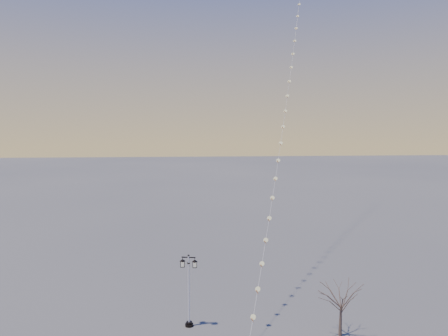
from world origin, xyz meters
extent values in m
cylinder|color=black|center=(-3.46, 3.04, 0.08)|extent=(0.56, 0.56, 0.16)
cylinder|color=black|center=(-3.46, 3.04, 0.23)|extent=(0.40, 0.40, 0.14)
cylinder|color=white|center=(-3.46, 3.04, 2.63)|extent=(0.13, 0.13, 4.67)
cylinder|color=black|center=(-3.46, 3.04, 4.42)|extent=(0.20, 0.20, 0.06)
cube|color=black|center=(-3.46, 3.04, 4.81)|extent=(0.94, 0.25, 0.06)
sphere|color=black|center=(-3.46, 3.04, 4.93)|extent=(0.14, 0.14, 0.14)
pyramid|color=black|center=(-3.87, 3.12, 4.67)|extent=(0.44, 0.44, 0.14)
cube|color=beige|center=(-3.87, 3.12, 4.36)|extent=(0.26, 0.26, 0.34)
cube|color=black|center=(-3.87, 3.12, 4.17)|extent=(0.30, 0.30, 0.04)
pyramid|color=black|center=(-3.06, 2.95, 4.67)|extent=(0.44, 0.44, 0.14)
cube|color=beige|center=(-3.06, 2.95, 4.36)|extent=(0.26, 0.26, 0.34)
cube|color=black|center=(-3.06, 2.95, 4.17)|extent=(0.30, 0.30, 0.04)
cone|color=brown|center=(6.32, 1.05, 0.97)|extent=(0.23, 0.23, 1.95)
cone|color=orange|center=(7.60, 20.03, 23.27)|extent=(0.09, 0.09, 0.32)
camera|label=1|loc=(-3.09, -22.49, 13.57)|focal=31.54mm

